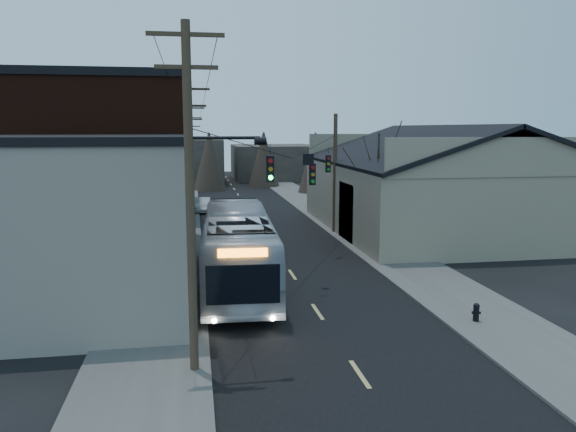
# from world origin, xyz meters

# --- Properties ---
(ground) EXTENTS (160.00, 160.00, 0.00)m
(ground) POSITION_xyz_m (0.00, 0.00, 0.00)
(ground) COLOR black
(ground) RESTS_ON ground
(road_surface) EXTENTS (9.00, 110.00, 0.02)m
(road_surface) POSITION_xyz_m (0.00, 30.00, 0.01)
(road_surface) COLOR black
(road_surface) RESTS_ON ground
(sidewalk_left) EXTENTS (4.00, 110.00, 0.12)m
(sidewalk_left) POSITION_xyz_m (-6.50, 30.00, 0.06)
(sidewalk_left) COLOR #474744
(sidewalk_left) RESTS_ON ground
(sidewalk_right) EXTENTS (4.00, 110.00, 0.12)m
(sidewalk_right) POSITION_xyz_m (6.50, 30.00, 0.06)
(sidewalk_right) COLOR #474744
(sidewalk_right) RESTS_ON ground
(building_clapboard) EXTENTS (8.00, 8.00, 7.00)m
(building_clapboard) POSITION_xyz_m (-9.00, 9.00, 3.50)
(building_clapboard) COLOR slate
(building_clapboard) RESTS_ON ground
(building_brick) EXTENTS (10.00, 12.00, 10.00)m
(building_brick) POSITION_xyz_m (-10.00, 20.00, 5.00)
(building_brick) COLOR black
(building_brick) RESTS_ON ground
(building_left_far) EXTENTS (9.00, 14.00, 7.00)m
(building_left_far) POSITION_xyz_m (-9.50, 36.00, 3.50)
(building_left_far) COLOR #2F2A26
(building_left_far) RESTS_ON ground
(warehouse) EXTENTS (16.16, 20.60, 7.73)m
(warehouse) POSITION_xyz_m (13.00, 25.00, 2.70)
(warehouse) COLOR gray
(warehouse) RESTS_ON ground
(building_far_left) EXTENTS (10.00, 12.00, 6.00)m
(building_far_left) POSITION_xyz_m (-6.00, 65.00, 3.00)
(building_far_left) COLOR #2F2A26
(building_far_left) RESTS_ON ground
(building_far_right) EXTENTS (12.00, 14.00, 5.00)m
(building_far_right) POSITION_xyz_m (7.00, 70.00, 2.50)
(building_far_right) COLOR #2F2A26
(building_far_right) RESTS_ON ground
(bare_tree) EXTENTS (0.40, 0.40, 7.20)m
(bare_tree) POSITION_xyz_m (6.50, 20.00, 3.60)
(bare_tree) COLOR black
(bare_tree) RESTS_ON ground
(utility_lines) EXTENTS (11.24, 45.28, 10.50)m
(utility_lines) POSITION_xyz_m (-3.11, 24.14, 4.95)
(utility_lines) COLOR #382B1E
(utility_lines) RESTS_ON ground
(bus) EXTENTS (3.74, 13.37, 3.69)m
(bus) POSITION_xyz_m (-2.90, 12.46, 1.84)
(bus) COLOR silver
(bus) RESTS_ON ground
(parked_car) EXTENTS (1.47, 3.91, 1.28)m
(parked_car) POSITION_xyz_m (-4.17, 37.16, 0.64)
(parked_car) COLOR #B0B3B8
(parked_car) RESTS_ON ground
(fire_hydrant) EXTENTS (0.35, 0.25, 0.72)m
(fire_hydrant) POSITION_xyz_m (5.73, 5.61, 0.50)
(fire_hydrant) COLOR black
(fire_hydrant) RESTS_ON sidewalk_right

